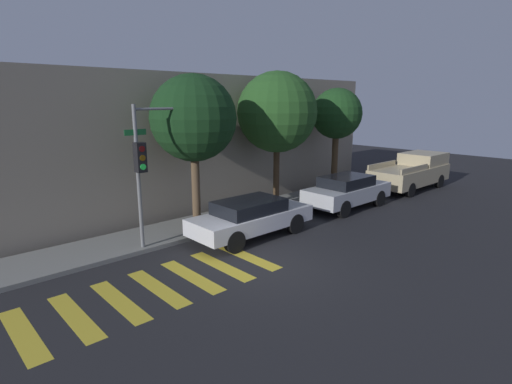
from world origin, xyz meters
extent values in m
plane|color=black|center=(0.00, 0.00, 0.00)|extent=(60.00, 60.00, 0.00)
cube|color=slate|center=(0.00, 4.32, 0.07)|extent=(26.00, 2.24, 0.14)
cube|color=gray|center=(0.00, 8.84, 2.90)|extent=(26.00, 6.00, 5.80)
cube|color=gold|center=(-6.06, 0.80, 0.00)|extent=(0.45, 2.60, 0.00)
cube|color=gold|center=(-5.02, 0.80, 0.00)|extent=(0.45, 2.60, 0.00)
cube|color=gold|center=(-3.99, 0.80, 0.00)|extent=(0.45, 2.60, 0.00)
cube|color=gold|center=(-2.95, 0.80, 0.00)|extent=(0.45, 2.60, 0.00)
cube|color=gold|center=(-1.92, 0.80, 0.00)|extent=(0.45, 2.60, 0.00)
cube|color=gold|center=(-0.89, 0.80, 0.00)|extent=(0.45, 2.60, 0.00)
cube|color=gold|center=(0.15, 0.80, 0.00)|extent=(0.45, 2.60, 0.00)
cylinder|color=slate|center=(-2.00, 3.45, 2.31)|extent=(0.12, 0.12, 4.62)
cube|color=black|center=(-2.00, 3.24, 3.05)|extent=(0.30, 0.30, 0.90)
cylinder|color=#4C0C0C|center=(-2.00, 3.08, 3.32)|extent=(0.18, 0.02, 0.18)
cylinder|color=#593D0A|center=(-2.00, 3.08, 3.05)|extent=(0.18, 0.02, 0.18)
cylinder|color=#26E54C|center=(-2.00, 3.08, 2.78)|extent=(0.18, 0.02, 0.18)
cube|color=#19662D|center=(-2.00, 3.45, 3.79)|extent=(0.70, 0.02, 0.18)
cylinder|color=slate|center=(-1.25, 3.45, 4.47)|extent=(1.50, 0.08, 0.08)
sphere|color=#F9E5B2|center=(-0.50, 3.45, 4.37)|extent=(0.36, 0.36, 0.36)
cube|color=silver|center=(1.49, 2.10, 0.64)|extent=(4.58, 1.72, 0.55)
cube|color=black|center=(1.37, 2.10, 1.14)|extent=(2.38, 1.51, 0.45)
cylinder|color=black|center=(2.91, 2.87, 0.37)|extent=(0.73, 0.22, 0.73)
cylinder|color=black|center=(2.91, 1.33, 0.37)|extent=(0.73, 0.22, 0.73)
cylinder|color=black|center=(0.07, 2.87, 0.37)|extent=(0.73, 0.22, 0.73)
cylinder|color=black|center=(0.07, 1.33, 0.37)|extent=(0.73, 0.22, 0.73)
cube|color=#B7BABF|center=(7.23, 2.10, 0.69)|extent=(4.40, 1.78, 0.66)
cube|color=black|center=(7.12, 2.10, 1.25)|extent=(2.29, 1.56, 0.46)
cylinder|color=black|center=(8.59, 2.90, 0.37)|extent=(0.73, 0.22, 0.73)
cylinder|color=black|center=(8.59, 1.30, 0.37)|extent=(0.73, 0.22, 0.73)
cylinder|color=black|center=(5.86, 2.90, 0.37)|extent=(0.73, 0.22, 0.73)
cylinder|color=black|center=(5.86, 1.30, 0.37)|extent=(0.73, 0.22, 0.73)
cube|color=tan|center=(12.96, 2.10, 0.80)|extent=(5.39, 2.04, 0.86)
cube|color=tan|center=(14.44, 2.10, 1.55)|extent=(2.43, 1.88, 0.64)
cube|color=tan|center=(11.61, 3.00, 1.37)|extent=(2.70, 0.08, 0.28)
cube|color=tan|center=(11.61, 1.20, 1.37)|extent=(2.70, 0.08, 0.28)
cylinder|color=black|center=(14.63, 3.03, 0.37)|extent=(0.73, 0.22, 0.73)
cylinder|color=black|center=(14.63, 1.17, 0.37)|extent=(0.73, 0.22, 0.73)
cylinder|color=black|center=(11.29, 3.03, 0.37)|extent=(0.73, 0.22, 0.73)
cylinder|color=black|center=(11.29, 1.17, 0.37)|extent=(0.73, 0.22, 0.73)
cylinder|color=brown|center=(0.60, 4.20, 1.48)|extent=(0.31, 0.31, 2.95)
sphere|color=#143316|center=(0.60, 4.20, 4.11)|extent=(3.09, 3.09, 3.09)
cylinder|color=#42301E|center=(4.83, 4.20, 1.48)|extent=(0.27, 0.27, 2.95)
sphere|color=#234C1E|center=(4.83, 4.20, 4.23)|extent=(3.42, 3.42, 3.42)
cylinder|color=#4C3823|center=(9.05, 4.20, 1.58)|extent=(0.31, 0.31, 3.15)
sphere|color=#193D19|center=(9.05, 4.20, 4.09)|extent=(2.49, 2.49, 2.49)
camera|label=1|loc=(-7.50, -7.90, 4.73)|focal=28.00mm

